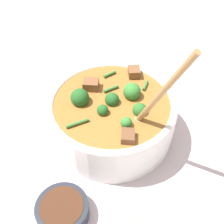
# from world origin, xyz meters

# --- Properties ---
(ground_plane) EXTENTS (4.00, 4.00, 0.00)m
(ground_plane) POSITION_xyz_m (0.00, 0.00, 0.00)
(ground_plane) COLOR silver
(stew_bowl) EXTENTS (0.30, 0.30, 0.32)m
(stew_bowl) POSITION_xyz_m (0.00, 0.00, 0.06)
(stew_bowl) COLOR white
(stew_bowl) RESTS_ON ground_plane
(condiment_bowl) EXTENTS (0.10, 0.10, 0.04)m
(condiment_bowl) POSITION_xyz_m (0.21, -0.11, 0.02)
(condiment_bowl) COLOR #232833
(condiment_bowl) RESTS_ON ground_plane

